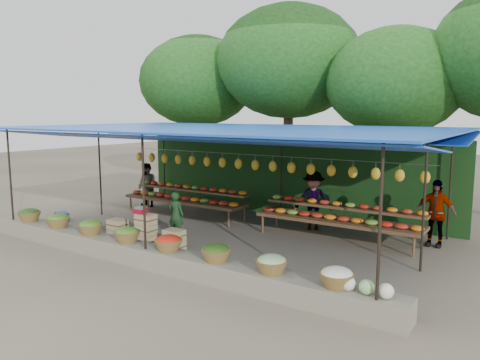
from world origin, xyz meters
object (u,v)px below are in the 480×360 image
Objects in this scene: crate_counter at (145,232)px; blue_crate_front at (44,227)px; weighing_scale at (140,210)px; blue_crate_back at (62,217)px; vendor_seated at (176,215)px.

crate_counter reaches higher than blue_crate_front.
blue_crate_back is (-3.72, 0.46, -0.71)m from weighing_scale.
weighing_scale is 0.73× the size of blue_crate_back.
weighing_scale is (-0.14, 0.00, 0.54)m from crate_counter.
vendor_seated reaches higher than blue_crate_back.
crate_counter is 3.22m from blue_crate_front.
vendor_seated is at bearing 69.29° from weighing_scale.
weighing_scale is at bearing 61.75° from vendor_seated.
vendor_seated is (0.20, 0.90, 0.29)m from crate_counter.
vendor_seated is 2.74× the size of blue_crate_back.
weighing_scale is 3.82m from blue_crate_back.
blue_crate_front is at bearing 16.97° from vendor_seated.
crate_counter is 5.34× the size of blue_crate_back.
crate_counter is 0.55m from weighing_scale.
weighing_scale reaches higher than blue_crate_front.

